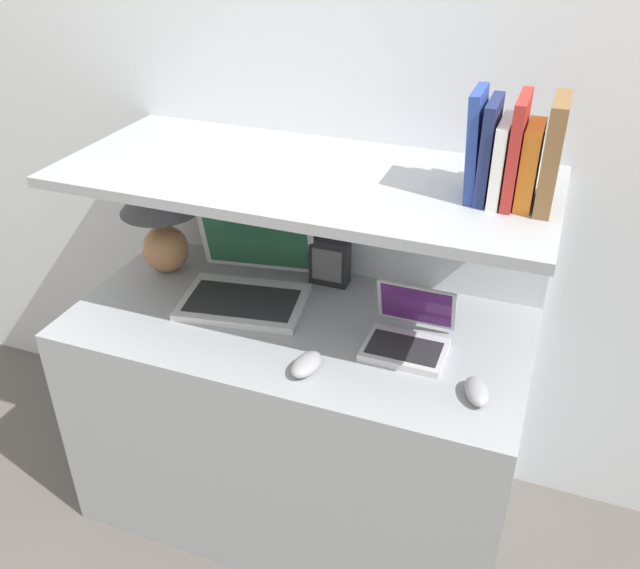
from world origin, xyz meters
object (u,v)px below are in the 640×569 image
at_px(router_box, 330,261).
at_px(book_brown, 553,154).
at_px(laptop_small, 408,335).
at_px(book_blue, 476,144).
at_px(second_mouse, 477,391).
at_px(book_white, 501,160).
at_px(computer_mouse, 306,364).
at_px(book_red, 517,150).
at_px(book_navy, 489,150).
at_px(book_orange, 530,165).
at_px(table_lamp, 160,205).
at_px(laptop_large, 248,280).

height_order(router_box, book_brown, book_brown).
height_order(laptop_small, book_blue, book_blue).
bearing_deg(second_mouse, book_white, 100.04).
relative_size(book_brown, book_white, 1.30).
height_order(book_brown, book_white, book_brown).
xyz_separation_m(computer_mouse, book_red, (0.42, 0.27, 0.53)).
xyz_separation_m(laptop_small, book_navy, (0.14, 0.07, 0.51)).
bearing_deg(computer_mouse, router_box, 102.26).
relative_size(second_mouse, book_brown, 0.48).
distance_m(laptop_small, second_mouse, 0.26).
height_order(second_mouse, book_navy, book_navy).
relative_size(laptop_small, book_orange, 1.16).
xyz_separation_m(book_red, book_blue, (-0.09, 0.00, 0.00)).
bearing_deg(book_orange, book_blue, 180.00).
bearing_deg(second_mouse, book_brown, 72.44).
bearing_deg(book_red, second_mouse, -87.65).
relative_size(table_lamp, book_red, 1.42).
bearing_deg(table_lamp, book_brown, -3.30).
bearing_deg(book_white, table_lamp, 176.33).
bearing_deg(book_blue, router_box, 157.86).
relative_size(table_lamp, second_mouse, 2.95).
xyz_separation_m(laptop_large, book_navy, (0.65, -0.01, 0.49)).
relative_size(laptop_large, laptop_small, 1.87).
bearing_deg(book_red, book_navy, 180.00).
bearing_deg(laptop_small, book_orange, 17.39).
xyz_separation_m(laptop_large, laptop_small, (0.52, -0.08, -0.02)).
height_order(laptop_large, book_white, book_white).
distance_m(laptop_large, computer_mouse, 0.41).
xyz_separation_m(second_mouse, router_box, (-0.52, 0.39, 0.05)).
height_order(table_lamp, laptop_large, table_lamp).
distance_m(table_lamp, book_red, 1.08).
bearing_deg(book_brown, table_lamp, 176.70).
relative_size(book_brown, book_orange, 1.34).
distance_m(table_lamp, book_navy, 1.02).
distance_m(table_lamp, book_white, 1.05).
bearing_deg(router_box, book_brown, -16.09).
height_order(router_box, book_orange, book_orange).
relative_size(router_box, book_orange, 0.81).
height_order(laptop_small, book_red, book_red).
xyz_separation_m(book_brown, book_blue, (-0.17, -0.00, 0.00)).
relative_size(table_lamp, book_orange, 1.89).
bearing_deg(computer_mouse, laptop_large, 136.88).
bearing_deg(table_lamp, laptop_small, -9.38).
distance_m(book_white, book_blue, 0.07).
height_order(computer_mouse, second_mouse, same).
bearing_deg(book_brown, computer_mouse, -151.49).
bearing_deg(book_white, book_navy, 180.00).
distance_m(book_orange, book_blue, 0.13).
height_order(second_mouse, router_box, router_box).
bearing_deg(laptop_large, book_red, -0.92).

